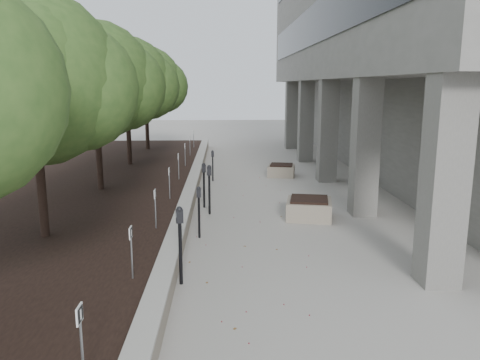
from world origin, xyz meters
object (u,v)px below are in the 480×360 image
object	(u,v)px
crabapple_tree_2	(35,116)
crabapple_tree_3	(96,106)
planter_front	(309,208)
planter_back	(281,170)
parking_meter_5	(213,166)
crabapple_tree_5	(146,98)
parking_meter_4	(204,185)
parking_meter_2	(199,212)
parking_meter_3	(209,190)
crabapple_tree_4	(127,101)
parking_meter_1	(180,246)

from	to	relation	value
crabapple_tree_2	crabapple_tree_3	bearing A→B (deg)	90.00
planter_front	planter_back	world-z (taller)	planter_front
parking_meter_5	planter_front	world-z (taller)	parking_meter_5
crabapple_tree_2	crabapple_tree_5	size ratio (longest dim) A/B	1.00
crabapple_tree_2	planter_back	xyz separation A→B (m)	(6.53, 9.10, -2.87)
parking_meter_5	planter_front	size ratio (longest dim) A/B	0.99
parking_meter_4	parking_meter_5	bearing A→B (deg)	74.69
parking_meter_2	crabapple_tree_5	bearing A→B (deg)	100.89
parking_meter_3	crabapple_tree_4	bearing A→B (deg)	108.37
parking_meter_3	planter_back	xyz separation A→B (m)	(2.87, 5.93, -0.49)
crabapple_tree_5	planter_back	size ratio (longest dim) A/B	5.00
crabapple_tree_4	crabapple_tree_2	bearing A→B (deg)	-90.00
parking_meter_1	parking_meter_3	xyz separation A→B (m)	(0.41, 5.03, -0.03)
crabapple_tree_2	parking_meter_2	bearing A→B (deg)	15.23
parking_meter_4	planter_back	world-z (taller)	parking_meter_4
crabapple_tree_5	parking_meter_3	world-z (taller)	crabapple_tree_5
parking_meter_2	planter_front	xyz separation A→B (m)	(3.09, 1.71, -0.37)
crabapple_tree_3	parking_meter_5	size ratio (longest dim) A/B	4.36
planter_back	parking_meter_1	bearing A→B (deg)	-106.65
crabapple_tree_3	crabapple_tree_4	bearing A→B (deg)	90.00
crabapple_tree_4	crabapple_tree_5	bearing A→B (deg)	90.00
parking_meter_3	crabapple_tree_3	bearing A→B (deg)	143.55
crabapple_tree_4	parking_meter_2	xyz separation A→B (m)	(3.46, -9.06, -2.45)
planter_front	planter_back	bearing A→B (deg)	90.18
parking_meter_1	planter_front	size ratio (longest dim) A/B	1.23
parking_meter_5	crabapple_tree_4	bearing A→B (deg)	153.58
planter_front	crabapple_tree_5	bearing A→B (deg)	117.95
planter_front	parking_meter_2	bearing A→B (deg)	-151.02
parking_meter_4	planter_front	distance (m)	3.37
crabapple_tree_2	planter_back	world-z (taller)	crabapple_tree_2
parking_meter_2	parking_meter_4	size ratio (longest dim) A/B	0.93
crabapple_tree_2	planter_front	world-z (taller)	crabapple_tree_2
crabapple_tree_2	parking_meter_3	bearing A→B (deg)	40.82
crabapple_tree_4	parking_meter_2	size ratio (longest dim) A/B	4.09
crabapple_tree_5	planter_back	world-z (taller)	crabapple_tree_5
crabapple_tree_5	parking_meter_3	size ratio (longest dim) A/B	3.64
crabapple_tree_5	planter_front	distance (m)	14.26
crabapple_tree_5	planter_back	bearing A→B (deg)	-42.12
parking_meter_4	parking_meter_5	size ratio (longest dim) A/B	1.14
parking_meter_4	crabapple_tree_2	bearing A→B (deg)	-144.11
crabapple_tree_2	parking_meter_3	world-z (taller)	crabapple_tree_2
crabapple_tree_4	planter_front	distance (m)	10.24
crabapple_tree_5	crabapple_tree_4	bearing A→B (deg)	-90.00
parking_meter_1	planter_back	xyz separation A→B (m)	(3.28, 10.97, -0.52)
crabapple_tree_3	parking_meter_1	size ratio (longest dim) A/B	3.50
crabapple_tree_3	parking_meter_3	world-z (taller)	crabapple_tree_3
crabapple_tree_4	parking_meter_5	distance (m)	4.81
planter_front	crabapple_tree_4	bearing A→B (deg)	131.72
crabapple_tree_3	planter_back	xyz separation A→B (m)	(6.53, 4.10, -2.87)
parking_meter_2	parking_meter_3	size ratio (longest dim) A/B	0.89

